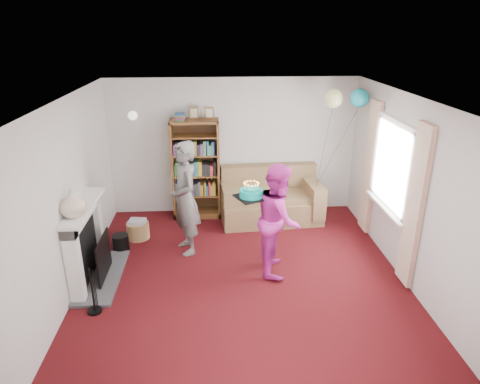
{
  "coord_description": "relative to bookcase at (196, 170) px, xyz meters",
  "views": [
    {
      "loc": [
        -0.39,
        -5.11,
        3.34
      ],
      "look_at": [
        -0.0,
        0.6,
        1.1
      ],
      "focal_mm": 32.0,
      "sensor_mm": 36.0,
      "label": 1
    }
  ],
  "objects": [
    {
      "name": "birthday_cake",
      "position": [
        0.83,
        -1.99,
        0.3
      ],
      "size": [
        0.39,
        0.39,
        0.22
      ],
      "rotation": [
        0.0,
        0.0,
        0.42
      ],
      "color": "black",
      "rests_on": "ground"
    },
    {
      "name": "balloons",
      "position": [
        2.53,
        -0.46,
        1.33
      ],
      "size": [
        0.8,
        0.31,
        1.7
      ],
      "color": "#3F3F3F",
      "rests_on": "ground"
    },
    {
      "name": "wall_right",
      "position": [
        2.95,
        -2.3,
        0.36
      ],
      "size": [
        0.02,
        5.0,
        2.5
      ],
      "primitive_type": "cube",
      "color": "silver",
      "rests_on": "ground"
    },
    {
      "name": "sofa",
      "position": [
        1.34,
        -0.23,
        -0.54
      ],
      "size": [
        1.78,
        0.94,
        0.94
      ],
      "rotation": [
        0.0,
        0.0,
        0.08
      ],
      "color": "olive",
      "rests_on": "ground"
    },
    {
      "name": "person_magenta",
      "position": [
        1.21,
        -2.02,
        -0.09
      ],
      "size": [
        0.69,
        0.84,
        1.61
      ],
      "primitive_type": "imported",
      "rotation": [
        0.0,
        0.0,
        1.46
      ],
      "color": "#CD299B",
      "rests_on": "ground"
    },
    {
      "name": "wall_sconce",
      "position": [
        -1.06,
        0.06,
        0.99
      ],
      "size": [
        0.16,
        0.23,
        0.16
      ],
      "color": "gold",
      "rests_on": "ground"
    },
    {
      "name": "window_bay",
      "position": [
        2.9,
        -1.7,
        0.31
      ],
      "size": [
        0.14,
        2.02,
        2.2
      ],
      "color": "white",
      "rests_on": "ground"
    },
    {
      "name": "mantel_vase",
      "position": [
        -1.43,
        -2.45,
        0.41
      ],
      "size": [
        0.35,
        0.35,
        0.35
      ],
      "primitive_type": "imported",
      "rotation": [
        0.0,
        0.0,
        -0.05
      ],
      "color": "beige",
      "rests_on": "fireplace"
    },
    {
      "name": "bookcase",
      "position": [
        0.0,
        0.0,
        0.0
      ],
      "size": [
        0.86,
        0.42,
        2.02
      ],
      "color": "#472B14",
      "rests_on": "ground"
    },
    {
      "name": "ceiling",
      "position": [
        0.69,
        -2.3,
        1.61
      ],
      "size": [
        4.5,
        5.0,
        0.01
      ],
      "primitive_type": "cube",
      "color": "white",
      "rests_on": "wall_back"
    },
    {
      "name": "wall_back",
      "position": [
        0.69,
        0.21,
        0.36
      ],
      "size": [
        4.5,
        0.02,
        2.5
      ],
      "primitive_type": "cube",
      "color": "silver",
      "rests_on": "ground"
    },
    {
      "name": "wall_left",
      "position": [
        -1.57,
        -2.3,
        0.36
      ],
      "size": [
        0.02,
        5.0,
        2.5
      ],
      "primitive_type": "cube",
      "color": "silver",
      "rests_on": "ground"
    },
    {
      "name": "person_striped",
      "position": [
        -0.12,
        -1.37,
        -0.0
      ],
      "size": [
        0.62,
        0.75,
        1.77
      ],
      "primitive_type": "imported",
      "rotation": [
        0.0,
        0.0,
        -1.23
      ],
      "color": "black",
      "rests_on": "ground"
    },
    {
      "name": "wicker_basket",
      "position": [
        -0.97,
        -0.9,
        -0.74
      ],
      "size": [
        0.37,
        0.37,
        0.34
      ],
      "rotation": [
        0.0,
        0.0,
        -0.12
      ],
      "color": "#A97B4E",
      "rests_on": "ground"
    },
    {
      "name": "fireplace",
      "position": [
        -1.39,
        -2.11,
        -0.38
      ],
      "size": [
        0.55,
        1.8,
        1.12
      ],
      "color": "#3F3F42",
      "rests_on": "ground"
    },
    {
      "name": "ground",
      "position": [
        0.69,
        -2.3,
        -0.89
      ],
      "size": [
        5.0,
        5.0,
        0.0
      ],
      "primitive_type": "plane",
      "color": "#370809",
      "rests_on": "ground"
    }
  ]
}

